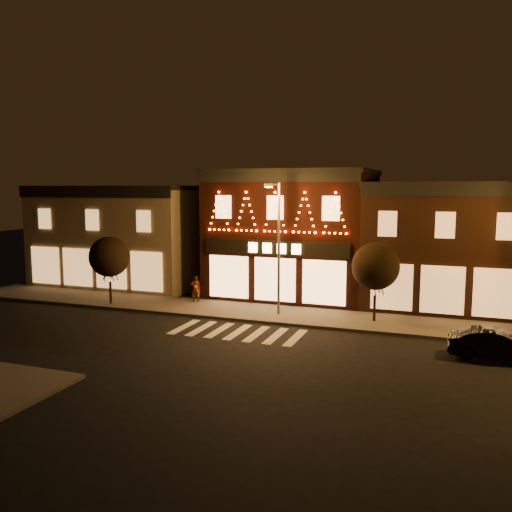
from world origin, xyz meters
The scene contains 10 objects.
ground centered at (0.00, 0.00, 0.00)m, with size 120.00×120.00×0.00m, color black.
sidewalk_far centered at (2.00, 8.00, 0.07)m, with size 44.00×4.00×0.15m, color #47423D.
building_left centered at (-13.00, 13.99, 3.66)m, with size 12.20×8.28×7.30m.
building_pulp centered at (0.00, 13.98, 4.16)m, with size 10.20×8.34×8.30m.
building_right_a centered at (9.50, 13.99, 3.76)m, with size 9.20×8.28×7.50m.
streetlamp_mid centered at (0.88, 7.67, 4.43)m, with size 0.47×1.67×7.29m.
tree_left centered at (-9.55, 6.91, 3.01)m, with size 2.45×2.45×4.09m.
tree_right centered at (6.17, 8.07, 3.08)m, with size 2.50×2.50×4.18m.
dark_sedan centered at (11.80, 3.80, 0.64)m, with size 1.35×3.88×1.28m, color black.
pedestrian centered at (-4.90, 9.14, 0.97)m, with size 0.59×0.39×1.63m, color gray.
Camera 1 is at (9.83, -20.14, 7.21)m, focal length 37.56 mm.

